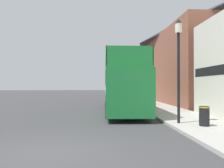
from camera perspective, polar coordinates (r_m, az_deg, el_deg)
ground_plane at (r=27.38m, az=-6.36°, el=-4.52°), size 144.00×144.00×0.00m
sidewalk at (r=24.84m, az=8.18°, el=-4.77°), size 3.30×108.00×0.14m
brick_terrace_rear at (r=30.44m, az=15.14°, el=5.33°), size 6.00×25.88×10.01m
tour_bus at (r=15.88m, az=2.77°, el=-0.79°), size 2.73×9.95×4.00m
parked_car_ahead_of_bus at (r=23.06m, az=2.14°, el=-3.73°), size 1.89×4.64×1.31m
lamp_post_nearest at (r=11.07m, az=16.98°, el=8.09°), size 0.35×0.35×5.01m
lamp_post_second at (r=20.61m, az=7.16°, el=3.26°), size 0.35×0.35×4.52m
litter_bin at (r=10.62m, az=22.96°, el=-7.57°), size 0.48×0.48×0.87m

